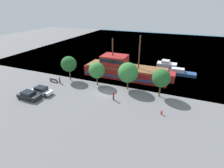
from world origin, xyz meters
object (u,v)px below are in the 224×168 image
Objects in this scene: pirate_ship at (124,70)px; pedestrian_walking_far at (60,80)px; parked_car_curb_front at (42,91)px; bench_promenade_east at (54,80)px; fire_hydrant at (162,112)px; moored_boat_outer at (179,72)px; pedestrian_walking_near at (114,96)px; moored_boat_dockside at (167,64)px; parked_car_curb_mid at (29,95)px.

pedestrian_walking_far is (-11.77, -8.84, -0.97)m from pirate_ship.
parked_car_curb_front is 2.72× the size of pedestrian_walking_far.
bench_promenade_east is 1.73m from pedestrian_walking_far.
fire_hydrant is (10.40, -12.53, -1.33)m from pirate_ship.
pedestrian_walking_near is at bearing -120.18° from moored_boat_outer.
parked_car_curb_front is at bearing -72.61° from bench_promenade_east.
pedestrian_walking_far is (-20.12, -20.20, 0.10)m from moored_boat_dockside.
parked_car_curb_front is 0.99× the size of parked_car_curb_mid.
moored_boat_dockside is 29.73m from bench_promenade_east.
pirate_ship is at bearing 99.01° from pedestrian_walking_near.
pirate_ship is 14.75m from pedestrian_walking_far.
moored_boat_dockside is at bearing 45.11° from pedestrian_walking_far.
bench_promenade_east is at bearing -149.23° from moored_boat_outer.
moored_boat_dockside is 3.00× the size of pedestrian_walking_near.
moored_boat_outer reaches higher than parked_car_curb_mid.
moored_boat_outer is 4.83× the size of pedestrian_walking_far.
parked_car_curb_front is 5.72m from bench_promenade_east.
parked_car_curb_mid is 7.80m from pedestrian_walking_far.
moored_boat_outer is (11.93, 6.28, -1.17)m from pirate_ship.
moored_boat_outer is at bearing 59.82° from pedestrian_walking_near.
moored_boat_dockside reaches higher than fire_hydrant.
parked_car_curb_mid is 7.82m from bench_promenade_east.
bench_promenade_east is at bearing -137.21° from moored_boat_dockside.
pedestrian_walking_near is at bearing 171.12° from fire_hydrant.
pedestrian_walking_near is (15.24, -2.34, 0.42)m from bench_promenade_east.
parked_car_curb_mid is at bearing -126.81° from moored_boat_dockside.
parked_car_curb_mid is (-20.93, -27.96, 0.04)m from moored_boat_dockside.
pedestrian_walking_far is at bearing -134.89° from moored_boat_dockside.
pedestrian_walking_far is at bearing -0.23° from bench_promenade_east.
parked_car_curb_mid is at bearing -109.38° from parked_car_curb_front.
pedestrian_walking_far is (-13.54, 2.34, -0.10)m from pedestrian_walking_near.
moored_boat_dockside is 6.21m from moored_boat_outer.
parked_car_curb_mid is (-0.82, -2.32, -0.02)m from parked_car_curb_front.
moored_boat_dockside is at bearing 53.66° from pirate_ship.
fire_hydrant is at bearing -50.31° from pirate_ship.
pedestrian_walking_far is at bearing -143.07° from pirate_ship.
fire_hydrant is 0.50× the size of pedestrian_walking_far.
pirate_ship reaches higher than parked_car_curb_mid.
parked_car_curb_mid is at bearing -127.13° from pirate_ship.
parked_car_curb_front is 13.88m from pedestrian_walking_near.
moored_boat_outer is 9.65× the size of fire_hydrant.
pirate_ship is 16.33m from fire_hydrant.
fire_hydrant is at bearing -8.79° from bench_promenade_east.
moored_boat_dockside is at bearing 73.72° from pedestrian_walking_near.
pirate_ship is at bearing 50.55° from parked_car_curb_front.
pirate_ship is 2.79× the size of moored_boat_outer.
parked_car_curb_mid is at bearing -159.29° from pedestrian_walking_near.
moored_boat_outer is 31.36m from parked_car_curb_front.
moored_boat_outer is at bearing 43.05° from parked_car_curb_mid.
bench_promenade_east is 1.09× the size of pedestrian_walking_near.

